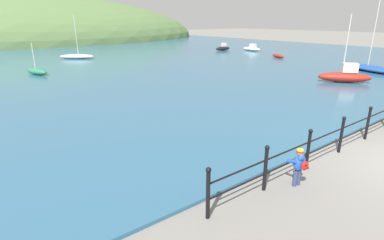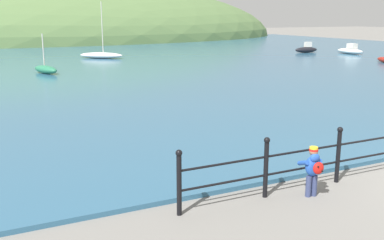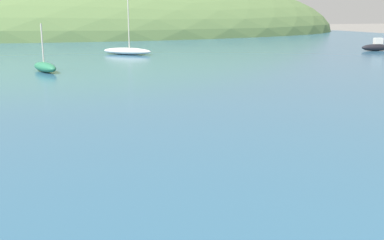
% 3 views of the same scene
% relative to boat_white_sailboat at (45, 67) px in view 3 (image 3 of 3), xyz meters
% --- Properties ---
extents(water, '(80.00, 60.00, 0.10)m').
position_rel_boat_white_sailboat_xyz_m(water, '(5.26, 9.75, -0.30)').
color(water, '#2D5B7A').
rests_on(water, ground).
extents(far_hillside, '(77.66, 42.71, 17.58)m').
position_rel_boat_white_sailboat_xyz_m(far_hillside, '(5.26, 43.63, -0.35)').
color(far_hillside, '#567542').
rests_on(far_hillside, ground).
extents(boat_white_sailboat, '(1.40, 2.38, 2.31)m').
position_rel_boat_white_sailboat_xyz_m(boat_white_sailboat, '(0.00, 0.00, 0.00)').
color(boat_white_sailboat, '#287551').
rests_on(boat_white_sailboat, water).
extents(boat_blue_hull, '(2.29, 0.91, 0.97)m').
position_rel_boat_white_sailboat_xyz_m(boat_blue_hull, '(23.73, 5.08, 0.06)').
color(boat_blue_hull, black).
rests_on(boat_blue_hull, water).
extents(boat_red_dinghy, '(3.51, 3.16, 4.39)m').
position_rel_boat_white_sailboat_xyz_m(boat_red_dinghy, '(5.45, 7.98, 0.00)').
color(boat_red_dinghy, silver).
rests_on(boat_red_dinghy, water).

